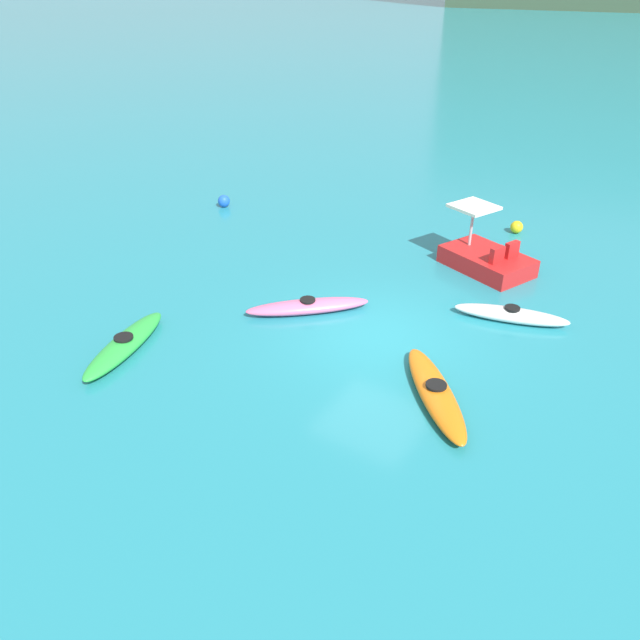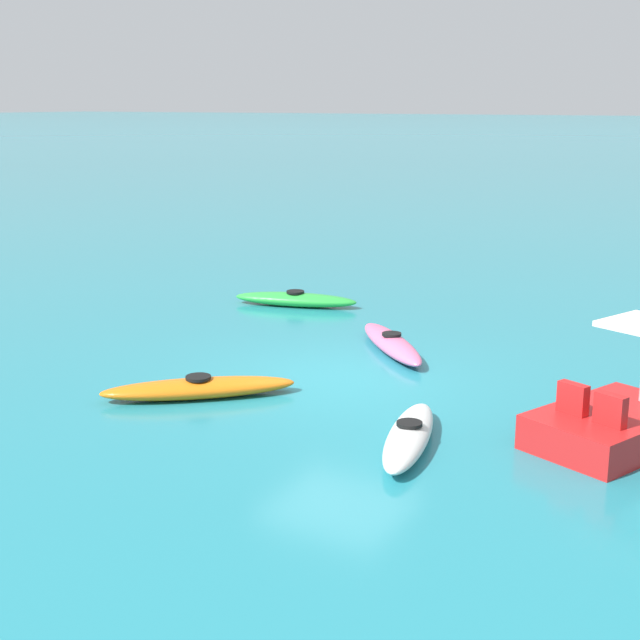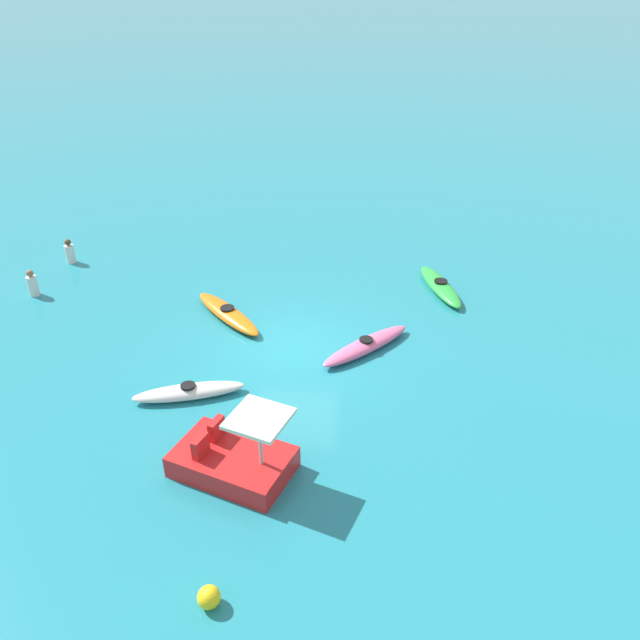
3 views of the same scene
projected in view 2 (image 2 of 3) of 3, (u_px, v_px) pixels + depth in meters
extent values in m
plane|color=teal|center=(340.00, 378.00, 15.69)|extent=(600.00, 600.00, 0.00)
ellipsoid|color=green|center=(295.00, 299.00, 21.15)|extent=(1.46, 3.04, 0.32)
cylinder|color=black|center=(295.00, 292.00, 21.10)|extent=(0.53, 0.53, 0.05)
ellipsoid|color=white|center=(409.00, 436.00, 12.53)|extent=(2.76, 1.27, 0.32)
cylinder|color=black|center=(409.00, 424.00, 12.48)|extent=(0.45, 0.45, 0.05)
ellipsoid|color=orange|center=(199.00, 388.00, 14.61)|extent=(2.60, 2.82, 0.32)
cylinder|color=black|center=(198.00, 377.00, 14.57)|extent=(0.59, 0.59, 0.05)
ellipsoid|color=pink|center=(391.00, 343.00, 17.32)|extent=(2.63, 2.55, 0.32)
cylinder|color=black|center=(392.00, 334.00, 17.27)|extent=(0.54, 0.54, 0.05)
cube|color=red|center=(612.00, 427.00, 12.61)|extent=(2.78, 2.27, 0.50)
cube|color=red|center=(573.00, 398.00, 12.39)|extent=(0.31, 0.47, 0.44)
cube|color=red|center=(610.00, 410.00, 11.93)|extent=(0.31, 0.47, 0.44)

